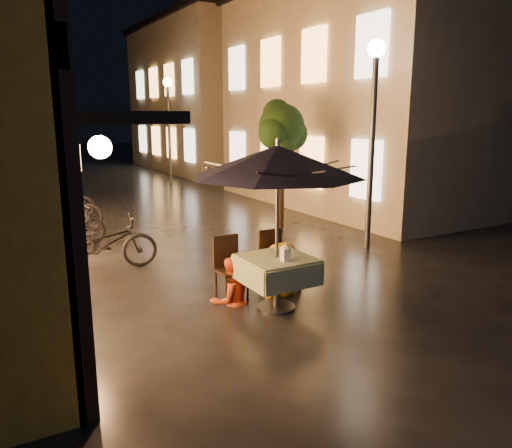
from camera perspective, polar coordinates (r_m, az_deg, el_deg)
ground at (r=7.65m, az=5.72°, el=-8.95°), size 90.00×90.00×0.00m
east_building_near at (r=16.95m, az=14.28°, el=14.17°), size 7.30×9.30×6.80m
east_building_far at (r=26.50m, az=-3.63°, el=14.28°), size 7.30×10.30×7.30m
street_tree at (r=12.23m, az=2.97°, el=10.71°), size 1.43×1.20×3.15m
streetlamp_near at (r=10.58m, az=13.30°, el=12.84°), size 0.36×0.36×4.23m
streetlamp_far at (r=21.05m, az=-9.97°, el=12.60°), size 0.36×0.36×4.23m
cafe_table at (r=7.23m, az=2.36°, el=-5.26°), size 0.99×0.99×0.78m
patio_umbrella at (r=6.91m, az=2.48°, el=7.17°), size 2.45×2.45×2.46m
cafe_chair_left at (r=7.67m, az=-3.11°, el=-4.60°), size 0.42×0.42×0.97m
cafe_chair_right at (r=8.04m, az=2.00°, el=-3.78°), size 0.42×0.42×0.97m
table_lantern at (r=6.95m, az=3.38°, el=-3.14°), size 0.16×0.16×0.25m
person_orange at (r=7.42m, az=-2.96°, el=-3.96°), size 0.68×0.54×1.38m
person_yellow at (r=7.81m, az=3.04°, el=-2.31°), size 1.15×0.84×1.59m
bicycle_0 at (r=9.43m, az=-16.93°, el=-2.18°), size 1.95×0.92×0.98m
bicycle_1 at (r=11.09m, az=-20.32°, el=-0.39°), size 1.63×0.91×0.94m
bicycle_2 at (r=11.02m, az=-21.68°, el=-0.92°), size 1.63×0.87×0.81m
bicycle_3 at (r=12.80m, az=-21.09°, el=1.47°), size 1.85×1.00×1.07m
bicycle_4 at (r=14.28m, az=-21.66°, el=2.28°), size 1.88×0.74×0.97m
bicycle_5 at (r=14.55m, az=-23.73°, el=2.48°), size 1.85×0.92×1.07m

